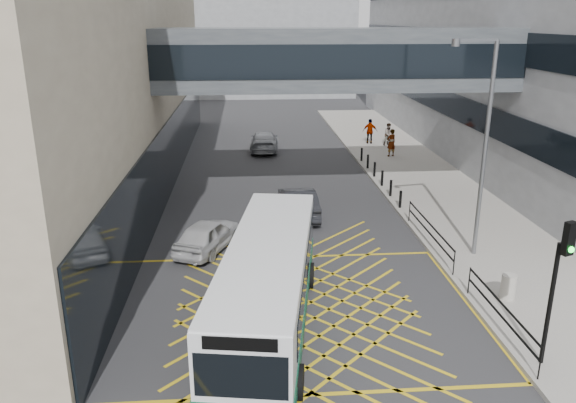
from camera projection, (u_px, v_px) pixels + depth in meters
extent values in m
plane|color=#333335|center=(297.00, 311.00, 19.07)|extent=(120.00, 120.00, 0.00)
cube|color=black|center=(173.00, 151.00, 33.18)|extent=(0.10, 41.50, 4.00)
cube|color=black|center=(429.00, 96.00, 41.42)|extent=(0.10, 43.50, 1.60)
cube|color=black|center=(433.00, 39.00, 40.17)|extent=(0.10, 43.50, 1.60)
cube|color=gray|center=(240.00, 22.00, 72.98)|extent=(28.00, 16.00, 18.00)
cube|color=#454A4F|center=(335.00, 59.00, 28.32)|extent=(20.00, 4.00, 3.00)
cube|color=black|center=(342.00, 62.00, 26.40)|extent=(19.50, 0.06, 1.60)
cube|color=black|center=(330.00, 56.00, 30.23)|extent=(19.50, 0.06, 1.60)
cube|color=#9D978E|center=(423.00, 181.00, 33.90)|extent=(6.00, 54.00, 0.16)
cube|color=gold|center=(297.00, 310.00, 19.07)|extent=(12.00, 9.00, 0.01)
cube|color=silver|center=(268.00, 283.00, 17.50)|extent=(3.95, 10.56, 2.53)
cube|color=#0E4931|center=(268.00, 314.00, 17.85)|extent=(4.00, 10.60, 0.32)
cube|color=#0E4931|center=(268.00, 300.00, 17.69)|extent=(4.02, 10.60, 0.21)
cube|color=black|center=(270.00, 266.00, 17.93)|extent=(3.80, 9.27, 0.98)
cube|color=black|center=(241.00, 376.00, 12.56)|extent=(2.14, 0.42, 1.13)
cube|color=black|center=(240.00, 344.00, 12.28)|extent=(1.68, 0.32, 0.33)
cube|color=silver|center=(268.00, 245.00, 17.11)|extent=(3.92, 10.46, 0.09)
cube|color=black|center=(283.00, 251.00, 22.74)|extent=(2.33, 0.47, 0.28)
cylinder|color=black|center=(209.00, 377.00, 14.75)|extent=(0.41, 0.97, 0.94)
cylinder|color=black|center=(298.00, 382.00, 14.56)|extent=(0.41, 0.97, 0.94)
cylinder|color=black|center=(246.00, 273.00, 20.79)|extent=(0.41, 0.97, 0.94)
cylinder|color=black|center=(310.00, 275.00, 20.60)|extent=(0.41, 0.97, 0.94)
imported|color=#BDBEC0|center=(207.00, 235.00, 23.85)|extent=(3.33, 4.73, 1.39)
imported|color=black|center=(298.00, 202.00, 27.92)|extent=(2.12, 4.78, 1.46)
imported|color=gray|center=(264.00, 140.00, 41.86)|extent=(2.35, 5.03, 1.53)
cylinder|color=black|center=(550.00, 305.00, 15.38)|extent=(0.17, 0.17, 3.65)
cube|color=black|center=(569.00, 239.00, 14.54)|extent=(0.35, 0.29, 0.91)
sphere|color=#19E533|center=(571.00, 250.00, 14.53)|extent=(0.22, 0.22, 0.17)
cylinder|color=slate|center=(485.00, 153.00, 21.99)|extent=(0.20, 0.20, 8.55)
cube|color=slate|center=(477.00, 40.00, 20.44)|extent=(1.70, 0.43, 0.11)
cylinder|color=slate|center=(456.00, 43.00, 20.26)|extent=(0.35, 0.35, 0.27)
cylinder|color=#ADA89E|center=(508.00, 287.00, 19.43)|extent=(0.51, 0.51, 0.89)
cube|color=black|center=(502.00, 303.00, 17.27)|extent=(0.05, 5.00, 0.05)
cube|color=black|center=(500.00, 315.00, 17.39)|extent=(0.05, 5.00, 0.05)
cube|color=black|center=(430.00, 224.00, 23.90)|extent=(0.05, 6.00, 0.05)
cube|color=black|center=(429.00, 233.00, 24.02)|extent=(0.05, 6.00, 0.05)
cylinder|color=black|center=(540.00, 363.00, 15.04)|extent=(0.04, 0.04, 1.00)
cylinder|color=black|center=(469.00, 280.00, 19.77)|extent=(0.04, 0.04, 1.00)
cylinder|color=black|center=(454.00, 263.00, 21.20)|extent=(0.04, 0.04, 1.00)
cylinder|color=black|center=(410.00, 211.00, 26.88)|extent=(0.04, 0.04, 1.00)
cylinder|color=black|center=(400.00, 199.00, 28.80)|extent=(0.14, 0.14, 0.90)
cylinder|color=black|center=(391.00, 188.00, 30.69)|extent=(0.14, 0.14, 0.90)
cylinder|color=black|center=(382.00, 178.00, 32.59)|extent=(0.14, 0.14, 0.90)
cylinder|color=black|center=(375.00, 169.00, 34.48)|extent=(0.14, 0.14, 0.90)
cylinder|color=black|center=(368.00, 161.00, 36.38)|extent=(0.14, 0.14, 0.90)
cylinder|color=black|center=(362.00, 154.00, 38.27)|extent=(0.14, 0.14, 0.90)
imported|color=gray|center=(391.00, 143.00, 39.40)|extent=(0.92, 0.80, 1.93)
imported|color=gray|center=(389.00, 134.00, 42.83)|extent=(0.95, 0.76, 1.69)
imported|color=gray|center=(370.00, 131.00, 43.40)|extent=(1.21, 0.75, 1.91)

